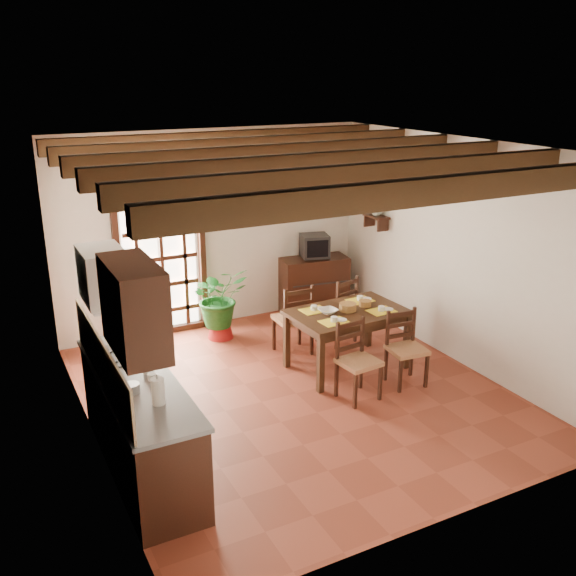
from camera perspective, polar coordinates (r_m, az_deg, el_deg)
ground_plane at (r=7.50m, az=0.73°, el=-9.35°), size 5.00×5.00×0.00m
room_shell at (r=6.83m, az=0.79°, el=4.20°), size 4.52×5.02×2.81m
ceiling_beams at (r=6.66m, az=0.83°, el=11.50°), size 4.50×4.34×0.20m
french_door at (r=8.91m, az=-11.25°, el=3.09°), size 1.26×0.11×2.32m
kitchen_counter at (r=6.17m, az=-13.09°, el=-11.51°), size 0.64×2.25×1.38m
upper_cabinet at (r=4.94m, az=-13.53°, el=-1.72°), size 0.35×0.80×0.70m
range_hood at (r=6.15m, az=-16.11°, el=0.98°), size 0.38×0.60×0.54m
counter_items at (r=6.03m, az=-13.65°, el=-7.12°), size 0.50×1.43×0.25m
dining_table at (r=7.88m, az=5.30°, el=-2.69°), size 1.44×0.97×0.75m
chair_near_left at (r=7.32m, az=6.21°, el=-7.69°), size 0.46×0.44×0.90m
chair_near_right at (r=7.73m, az=10.41°, el=-6.47°), size 0.45×0.43×0.89m
chair_far_left at (r=8.39m, az=0.46°, el=-3.88°), size 0.45×0.43×0.96m
chair_far_right at (r=8.74m, az=4.41°, el=-2.99°), size 0.54×0.52×0.95m
table_setting at (r=7.84m, az=5.32°, el=-1.83°), size 1.01×0.68×0.09m
table_bowl at (r=7.74m, az=3.61°, el=-2.07°), size 0.25×0.25×0.05m
sideboard at (r=9.78m, az=2.33°, el=0.28°), size 1.06×0.58×0.86m
crt_tv at (r=9.60m, az=2.39°, el=3.77°), size 0.48×0.45×0.34m
fuse_box at (r=9.67m, az=1.76°, el=8.17°), size 0.25×0.03×0.32m
plant_pot at (r=8.98m, az=-6.02°, el=-3.74°), size 0.36×0.36×0.22m
potted_plant at (r=8.81m, az=-6.13°, el=-0.97°), size 2.01×1.74×2.19m
wall_shelf at (r=9.32m, az=7.85°, el=6.09°), size 0.20×0.42×0.20m
shelf_vase at (r=9.29m, az=7.88°, el=6.93°), size 0.15×0.15×0.15m
shelf_flowers at (r=9.25m, az=7.94°, el=8.19°), size 0.14×0.14×0.36m
framed_picture at (r=9.26m, az=8.42°, el=9.39°), size 0.03×0.32×0.32m
pendant_lamp at (r=7.56m, az=5.21°, el=7.62°), size 0.36×0.36×0.84m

